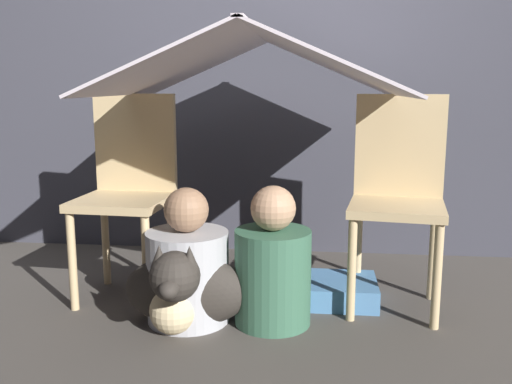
% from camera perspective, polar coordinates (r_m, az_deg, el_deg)
% --- Properties ---
extents(ground_plane, '(8.80, 8.80, 0.00)m').
position_cam_1_polar(ground_plane, '(2.41, -0.56, -12.92)').
color(ground_plane, '#47423D').
extents(wall_back, '(7.00, 0.05, 2.50)m').
position_cam_1_polar(wall_back, '(3.28, 1.68, 15.70)').
color(wall_back, '#3D3D47').
rests_on(wall_back, ground_plane).
extents(chair_left, '(0.41, 0.41, 0.92)m').
position_cam_1_polar(chair_left, '(2.66, -12.67, 0.62)').
color(chair_left, '#D1B27F').
rests_on(chair_left, ground_plane).
extents(chair_right, '(0.44, 0.44, 0.92)m').
position_cam_1_polar(chair_right, '(2.54, 13.98, 0.10)').
color(chair_right, '#D1B27F').
rests_on(chair_right, ground_plane).
extents(sheet_canopy, '(1.20, 1.12, 0.27)m').
position_cam_1_polar(sheet_canopy, '(2.42, 0.00, 12.85)').
color(sheet_canopy, silver).
extents(person_front, '(0.34, 0.34, 0.56)m').
position_cam_1_polar(person_front, '(2.37, -6.82, -7.57)').
color(person_front, '#B2B2B7').
rests_on(person_front, ground_plane).
extents(person_second, '(0.31, 0.31, 0.57)m').
position_cam_1_polar(person_second, '(2.32, 1.69, -7.60)').
color(person_second, '#38664C').
rests_on(person_second, ground_plane).
extents(dog, '(0.51, 0.43, 0.39)m').
position_cam_1_polar(dog, '(2.30, -7.11, -9.47)').
color(dog, '#332D28').
rests_on(dog, ground_plane).
extents(floor_cushion, '(0.39, 0.31, 0.10)m').
position_cam_1_polar(floor_cushion, '(2.63, 7.68, -9.71)').
color(floor_cushion, '#4C7FB2').
rests_on(floor_cushion, ground_plane).
extents(plush_toy, '(0.19, 0.19, 0.30)m').
position_cam_1_polar(plush_toy, '(2.29, -8.28, -11.04)').
color(plush_toy, beige).
rests_on(plush_toy, ground_plane).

